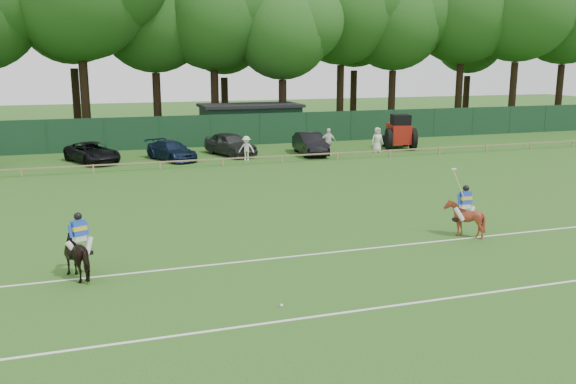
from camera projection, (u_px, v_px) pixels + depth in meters
name	position (u px, v px, depth m)	size (l,w,h in m)	color
ground	(301.00, 247.00, 22.34)	(160.00, 160.00, 0.00)	#1E4C14
horse_dark	(81.00, 254.00, 19.07)	(0.81, 1.79, 1.51)	black
horse_chestnut	(464.00, 218.00, 23.54)	(1.14, 1.28, 1.41)	maroon
suv_black	(92.00, 153.00, 40.42)	(2.23, 4.83, 1.34)	black
sedan_navy	(172.00, 151.00, 41.41)	(1.83, 4.51, 1.31)	#121F39
hatch_grey	(230.00, 144.00, 43.49)	(1.93, 4.79, 1.63)	#313133
estate_black	(310.00, 144.00, 43.88)	(1.65, 4.73, 1.56)	black
spectator_left	(246.00, 148.00, 41.23)	(1.07, 0.62, 1.66)	silver
spectator_mid	(328.00, 142.00, 43.29)	(1.15, 0.48, 1.96)	white
spectator_right	(377.00, 140.00, 44.95)	(0.90, 0.58, 1.83)	silver
rider_dark	(79.00, 233.00, 18.92)	(0.89, 0.59, 1.41)	silver
rider_chestnut	(465.00, 201.00, 23.39)	(0.94, 0.58, 2.05)	silver
polo_ball	(282.00, 305.00, 16.89)	(0.09, 0.09, 0.09)	silver
pitch_lines	(337.00, 278.00, 19.09)	(60.00, 5.10, 0.01)	silver
pitch_rail	(208.00, 160.00, 38.95)	(62.10, 0.10, 0.50)	#997F5B
perimeter_fence	(185.00, 132.00, 47.14)	(92.08, 0.08, 2.50)	#14351E
utility_shed	(250.00, 122.00, 51.69)	(8.40, 4.40, 3.04)	#14331E
tree_row	(194.00, 135.00, 55.44)	(96.00, 12.00, 21.00)	#26561C
tractor	(399.00, 132.00, 46.60)	(2.87, 3.59, 2.65)	maroon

